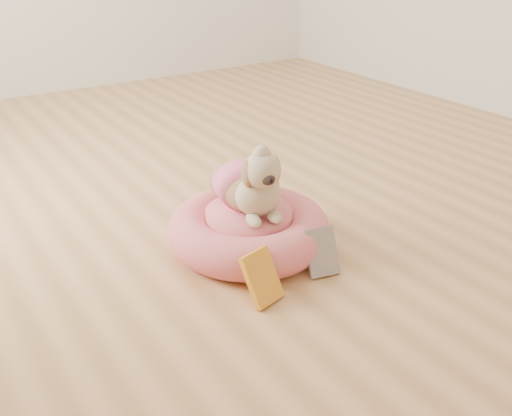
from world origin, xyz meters
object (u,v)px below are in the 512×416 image
pet_bed (249,229)px  book_white (322,252)px  book_yellow (262,277)px  dog (250,172)px

pet_bed → book_white: (0.12, -0.30, 0.01)m
pet_bed → book_yellow: size_ratio=3.44×
dog → book_yellow: 0.44m
dog → book_white: 0.40m
book_yellow → book_white: (0.28, 0.03, -0.00)m
pet_bed → dog: bearing=39.9°
dog → book_white: dog is taller
pet_bed → book_white: 0.32m
book_yellow → book_white: bearing=-8.6°
book_white → book_yellow: bearing=-162.4°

